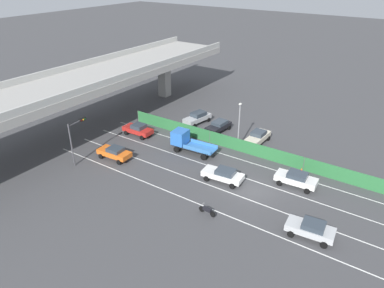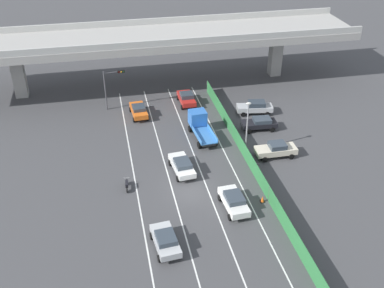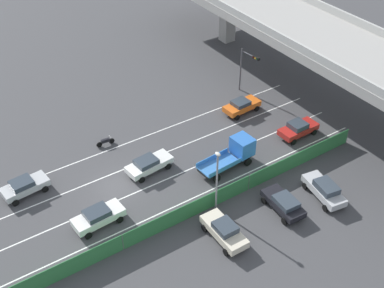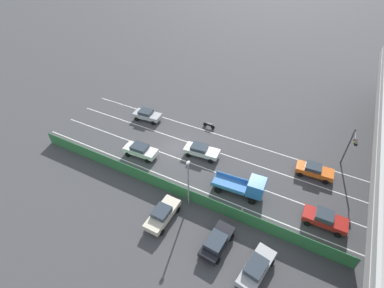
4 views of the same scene
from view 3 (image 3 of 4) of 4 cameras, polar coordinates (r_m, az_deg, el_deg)
name	(u,v)px [view 3 (image 3 of 4)]	position (r m, az deg, el deg)	size (l,w,h in m)	color
ground_plane	(117,186)	(48.01, -8.51, -4.72)	(300.00, 300.00, 0.00)	#424244
lane_line_left_edge	(123,145)	(52.85, -7.75, -0.06)	(0.14, 42.97, 0.01)	silver
lane_line_mid_left	(140,163)	(50.32, -5.89, -2.12)	(0.14, 42.97, 0.01)	silver
lane_line_mid_right	(158,183)	(47.92, -3.83, -4.39)	(0.14, 42.97, 0.01)	silver
lane_line_right_edge	(178,205)	(45.67, -1.55, -6.88)	(0.14, 42.97, 0.01)	silver
elevated_overpass	(333,46)	(58.02, 15.65, 10.60)	(59.06, 10.39, 8.54)	#A09E99
green_fence	(190,210)	(43.94, -0.25, -7.50)	(0.10, 39.07, 1.74)	#2D753D
car_sedan_red	(298,128)	(54.28, 11.90, 1.73)	(2.13, 4.40, 1.68)	red
car_hatchback_white	(98,216)	(44.11, -10.55, -8.03)	(2.26, 4.55, 1.63)	silver
car_taxi_orange	(242,106)	(57.07, 5.62, 4.34)	(2.24, 4.43, 1.55)	orange
car_sedan_silver	(24,186)	(48.63, -18.39, -4.53)	(2.38, 4.36, 1.57)	#B7BABC
car_sedan_white	(149,164)	(48.72, -4.90, -2.27)	(2.41, 4.76, 1.55)	white
flatbed_truck_blue	(235,152)	(49.35, 4.90, -0.95)	(2.61, 6.00, 2.67)	black
motorcycle	(105,142)	(52.78, -9.75, 0.27)	(0.60, 1.95, 0.93)	black
parked_sedan_cream	(224,231)	(42.33, 3.66, -9.73)	(4.64, 2.08, 1.70)	beige
parked_sedan_dark	(284,203)	(45.31, 10.31, -6.57)	(4.45, 2.32, 1.52)	black
parked_wagon_silver	(324,189)	(47.28, 14.72, -4.99)	(4.89, 2.58, 1.73)	#B2B5B7
traffic_light	(247,64)	(59.18, 6.20, 8.96)	(2.85, 0.55, 5.49)	#47474C
street_lamp	(217,176)	(42.61, 2.84, -3.60)	(0.60, 0.36, 6.43)	gray
traffic_cone	(120,242)	(42.64, -8.17, -10.88)	(0.47, 0.47, 0.69)	orange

